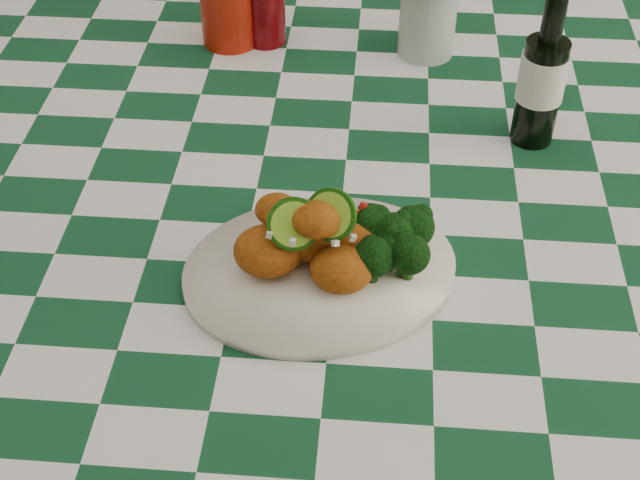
# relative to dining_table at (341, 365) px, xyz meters

# --- Properties ---
(dining_table) EXTENTS (1.66, 1.06, 0.79)m
(dining_table) POSITION_rel_dining_table_xyz_m (0.00, 0.00, 0.00)
(dining_table) COLOR #104424
(dining_table) RESTS_ON ground
(plate) EXTENTS (0.34, 0.30, 0.02)m
(plate) POSITION_rel_dining_table_xyz_m (-0.02, -0.21, 0.40)
(plate) COLOR white
(plate) RESTS_ON dining_table
(fried_chicken_pile) EXTENTS (0.13, 0.10, 0.09)m
(fried_chicken_pile) POSITION_rel_dining_table_xyz_m (-0.02, -0.21, 0.45)
(fried_chicken_pile) COLOR #AE5410
(fried_chicken_pile) RESTS_ON plate
(broccoli_side) EXTENTS (0.08, 0.08, 0.06)m
(broccoli_side) POSITION_rel_dining_table_xyz_m (0.06, -0.20, 0.44)
(broccoli_side) COLOR black
(broccoli_side) RESTS_ON plate
(ketchup_bottle) EXTENTS (0.07, 0.07, 0.13)m
(ketchup_bottle) POSITION_rel_dining_table_xyz_m (-0.13, 0.28, 0.46)
(ketchup_bottle) COLOR #5D0408
(ketchup_bottle) RESTS_ON dining_table
(mason_jar) EXTENTS (0.11, 0.11, 0.12)m
(mason_jar) POSITION_rel_dining_table_xyz_m (0.10, 0.27, 0.45)
(mason_jar) COLOR #B2BCBA
(mason_jar) RESTS_ON dining_table
(beer_bottle) EXTENTS (0.07, 0.07, 0.21)m
(beer_bottle) POSITION_rel_dining_table_xyz_m (0.23, 0.06, 0.50)
(beer_bottle) COLOR black
(beer_bottle) RESTS_ON dining_table
(wooden_chair_left) EXTENTS (0.46, 0.48, 0.91)m
(wooden_chair_left) POSITION_rel_dining_table_xyz_m (-0.44, 0.70, 0.06)
(wooden_chair_left) COLOR #472814
(wooden_chair_left) RESTS_ON ground
(wooden_chair_right) EXTENTS (0.47, 0.48, 0.88)m
(wooden_chair_right) POSITION_rel_dining_table_xyz_m (0.43, 0.69, 0.04)
(wooden_chair_right) COLOR #472814
(wooden_chair_right) RESTS_ON ground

